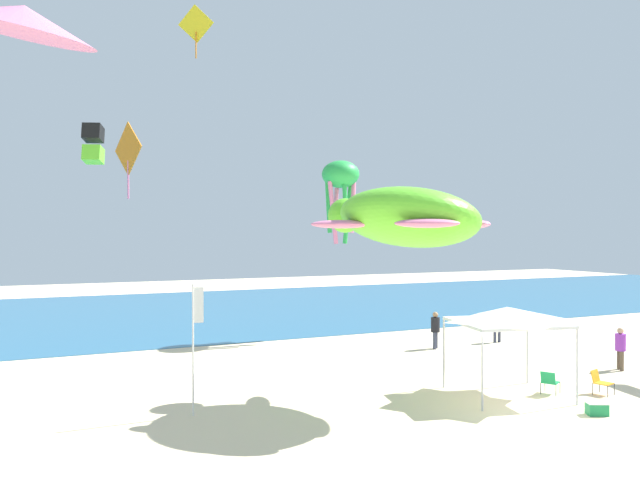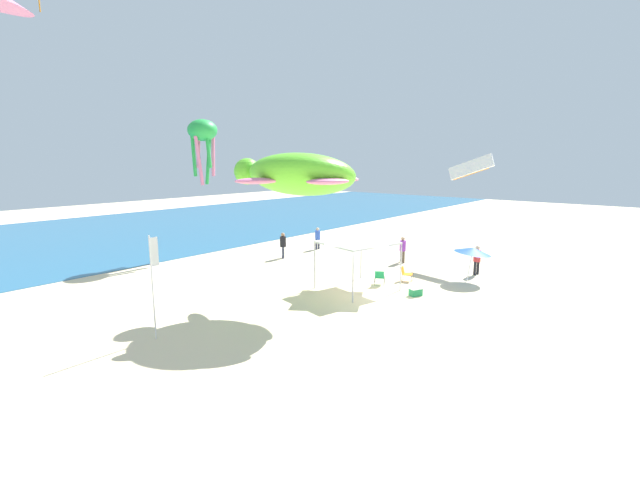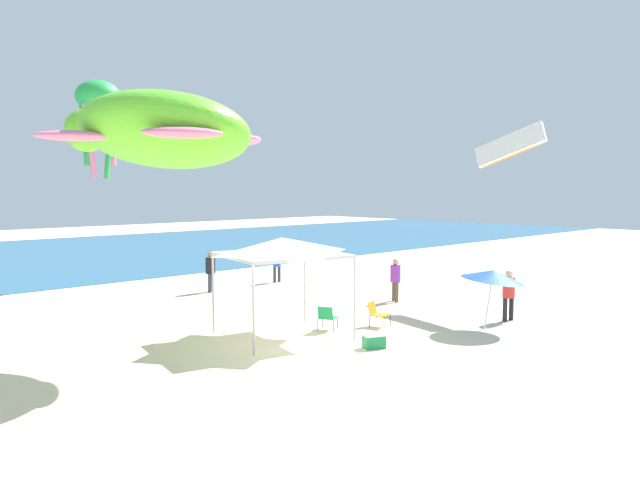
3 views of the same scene
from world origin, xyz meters
The scene contains 13 objects.
ground centered at (0.00, 0.00, -0.05)m, with size 120.00×120.00×0.10m, color beige.
canopy_tent centered at (1.01, 2.34, 2.78)m, with size 4.03×3.83×3.08m.
beach_umbrella centered at (6.49, -1.75, 1.79)m, with size 2.07×2.06×2.13m.
folding_chair_right_of_tent centered at (2.51, 1.89, 0.47)m, with size 0.80×0.76×0.82m.
folding_chair_facing_ocean centered at (4.15, 1.17, 0.47)m, with size 0.67×0.75×0.82m.
cooler_box centered at (1.98, -0.60, 0.20)m, with size 0.73×0.63×0.40m.
person_far_stroller centered at (7.85, 10.84, 0.99)m, with size 0.45×0.40×1.69m.
person_kite_handler centered at (8.06, 3.58, 1.03)m, with size 0.42×0.43×1.76m.
person_by_tent centered at (8.10, -1.42, 1.04)m, with size 0.47×0.42×1.77m.
person_near_umbrella centered at (3.93, 10.71, 1.06)m, with size 0.43×0.43×1.80m.
kite_parafoil_white centered at (11.58, 0.62, 6.31)m, with size 0.76×3.02×1.82m.
kite_octopus_green centered at (1.31, 15.82, 8.59)m, with size 2.04×2.04×4.53m.
kite_turtle_lime centered at (-2.63, 3.14, 6.13)m, with size 6.12×6.31×2.70m.
Camera 3 is at (-11.06, -11.98, 4.60)m, focal length 34.20 mm.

